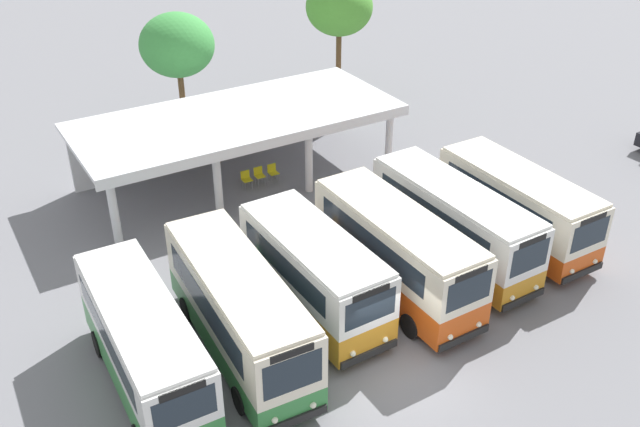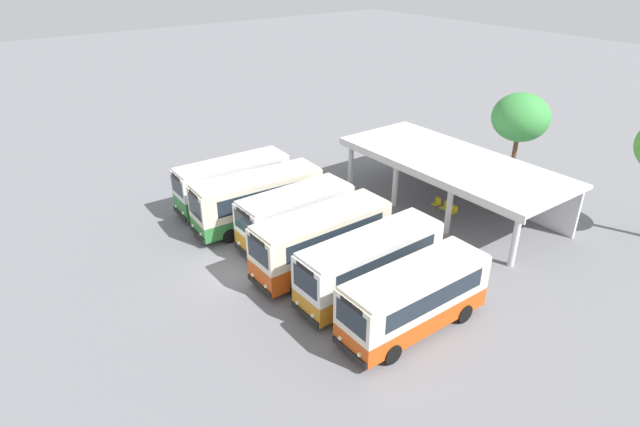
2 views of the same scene
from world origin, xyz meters
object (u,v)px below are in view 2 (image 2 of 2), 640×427
(city_bus_fifth_blue, at_px, (370,263))
(waiting_chair_end_by_column, at_px, (437,203))
(city_bus_nearest_orange, at_px, (233,182))
(waiting_chair_second_from_end, at_px, (446,207))
(city_bus_second_in_row, at_px, (258,198))
(waiting_chair_middle_seat, at_px, (453,211))
(city_bus_far_end_green, at_px, (414,297))
(city_bus_middle_cream, at_px, (296,215))
(city_bus_fourth_amber, at_px, (322,239))

(city_bus_fifth_blue, distance_m, waiting_chair_end_by_column, 10.62)
(city_bus_nearest_orange, height_order, waiting_chair_second_from_end, city_bus_nearest_orange)
(city_bus_nearest_orange, distance_m, city_bus_second_in_row, 3.16)
(waiting_chair_second_from_end, height_order, waiting_chair_middle_seat, same)
(waiting_chair_second_from_end, bearing_deg, city_bus_far_end_green, -55.51)
(city_bus_far_end_green, distance_m, waiting_chair_second_from_end, 12.05)
(city_bus_middle_cream, xyz_separation_m, waiting_chair_middle_seat, (3.40, 9.67, -1.24))
(city_bus_nearest_orange, xyz_separation_m, city_bus_second_in_row, (3.16, 0.02, 0.03))
(waiting_chair_middle_seat, bearing_deg, city_bus_nearest_orange, -133.35)
(city_bus_nearest_orange, height_order, city_bus_middle_cream, city_bus_nearest_orange)
(city_bus_second_in_row, bearing_deg, city_bus_far_end_green, 2.10)
(city_bus_nearest_orange, bearing_deg, waiting_chair_middle_seat, 46.65)
(city_bus_middle_cream, bearing_deg, city_bus_nearest_orange, -174.25)
(waiting_chair_second_from_end, bearing_deg, city_bus_fourth_amber, -87.42)
(city_bus_fourth_amber, bearing_deg, waiting_chair_middle_seat, 88.66)
(waiting_chair_second_from_end, bearing_deg, waiting_chair_end_by_column, -176.93)
(city_bus_second_in_row, distance_m, waiting_chair_middle_seat, 12.28)
(city_bus_middle_cream, relative_size, city_bus_fifth_blue, 0.87)
(waiting_chair_end_by_column, bearing_deg, city_bus_second_in_row, -116.64)
(city_bus_second_in_row, xyz_separation_m, waiting_chair_middle_seat, (6.57, 10.29, -1.28))
(city_bus_second_in_row, height_order, waiting_chair_end_by_column, city_bus_second_in_row)
(city_bus_nearest_orange, height_order, city_bus_fourth_amber, city_bus_fourth_amber)
(city_bus_nearest_orange, xyz_separation_m, city_bus_fifth_blue, (12.66, 0.71, 0.01))
(city_bus_nearest_orange, height_order, waiting_chair_end_by_column, city_bus_nearest_orange)
(city_bus_fourth_amber, relative_size, city_bus_far_end_green, 1.06)
(city_bus_far_end_green, height_order, waiting_chair_end_by_column, city_bus_far_end_green)
(city_bus_middle_cream, distance_m, waiting_chair_end_by_column, 9.97)
(city_bus_second_in_row, relative_size, city_bus_far_end_green, 1.10)
(waiting_chair_middle_seat, bearing_deg, city_bus_fifth_blue, -73.05)
(city_bus_far_end_green, height_order, waiting_chair_middle_seat, city_bus_far_end_green)
(city_bus_far_end_green, bearing_deg, city_bus_fourth_amber, -176.86)
(city_bus_fourth_amber, bearing_deg, city_bus_nearest_orange, -179.19)
(city_bus_fourth_amber, height_order, city_bus_far_end_green, city_bus_fourth_amber)
(waiting_chair_end_by_column, distance_m, waiting_chair_second_from_end, 0.70)
(waiting_chair_middle_seat, bearing_deg, city_bus_far_end_green, -58.21)
(city_bus_nearest_orange, bearing_deg, city_bus_far_end_green, 1.74)
(city_bus_far_end_green, bearing_deg, waiting_chair_middle_seat, 121.79)
(city_bus_second_in_row, xyz_separation_m, city_bus_middle_cream, (3.17, 0.62, -0.05))
(city_bus_nearest_orange, bearing_deg, city_bus_middle_cream, 5.75)
(city_bus_nearest_orange, distance_m, waiting_chair_middle_seat, 14.23)
(city_bus_fifth_blue, height_order, waiting_chair_second_from_end, city_bus_fifth_blue)
(city_bus_fifth_blue, relative_size, waiting_chair_middle_seat, 9.25)
(city_bus_far_end_green, bearing_deg, city_bus_fifth_blue, 175.96)
(city_bus_middle_cream, distance_m, city_bus_fourth_amber, 3.21)
(city_bus_nearest_orange, relative_size, waiting_chair_end_by_column, 8.80)
(city_bus_second_in_row, bearing_deg, waiting_chair_second_from_end, 60.43)
(waiting_chair_middle_seat, bearing_deg, waiting_chair_second_from_end, 175.48)
(city_bus_nearest_orange, distance_m, waiting_chair_second_from_end, 13.81)
(city_bus_far_end_green, distance_m, waiting_chair_end_by_column, 12.43)
(city_bus_middle_cream, relative_size, waiting_chair_end_by_column, 8.00)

